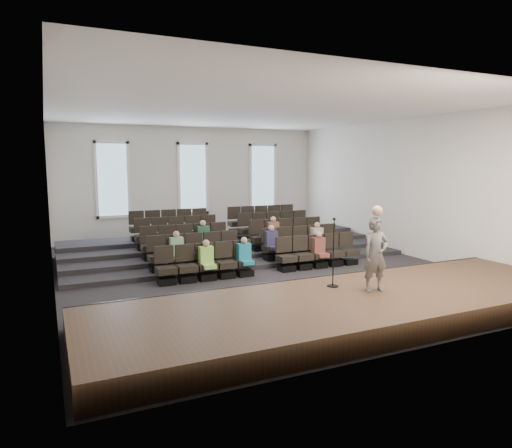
{
  "coord_description": "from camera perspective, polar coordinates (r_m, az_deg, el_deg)",
  "views": [
    {
      "loc": [
        -6.07,
        -13.02,
        3.39
      ],
      "look_at": [
        0.17,
        0.5,
        1.4
      ],
      "focal_mm": 32.0,
      "sensor_mm": 36.0,
      "label": 1
    }
  ],
  "objects": [
    {
      "name": "ground",
      "position": [
        14.75,
        0.23,
        -5.68
      ],
      "size": [
        14.0,
        14.0,
        0.0
      ],
      "primitive_type": "plane",
      "color": "black",
      "rests_on": "ground"
    },
    {
      "name": "stage",
      "position": [
        10.46,
        12.31,
        -10.04
      ],
      "size": [
        11.8,
        3.6,
        0.5
      ],
      "primitive_type": "cube",
      "color": "#402C1B",
      "rests_on": "ground"
    },
    {
      "name": "ceiling",
      "position": [
        14.45,
        0.24,
        14.04
      ],
      "size": [
        12.0,
        14.0,
        0.02
      ],
      "primitive_type": "cube",
      "color": "white",
      "rests_on": "ground"
    },
    {
      "name": "mic_stand",
      "position": [
        10.91,
        9.62,
        -5.22
      ],
      "size": [
        0.27,
        0.27,
        1.64
      ],
      "color": "black",
      "rests_on": "stage"
    },
    {
      "name": "risers",
      "position": [
        17.58,
        -4.15,
        -2.89
      ],
      "size": [
        11.8,
        4.8,
        0.6
      ],
      "color": "black",
      "rests_on": "ground"
    },
    {
      "name": "speaker",
      "position": [
        10.67,
        14.73,
        -3.7
      ],
      "size": [
        0.65,
        0.46,
        1.69
      ],
      "primitive_type": "imported",
      "rotation": [
        0.0,
        0.0,
        -0.1
      ],
      "color": "#5C5A57",
      "rests_on": "stage"
    },
    {
      "name": "wall_left",
      "position": [
        13.05,
        -24.53,
        3.01
      ],
      "size": [
        0.04,
        14.0,
        5.0
      ],
      "primitive_type": "cube",
      "color": "silver",
      "rests_on": "ground"
    },
    {
      "name": "windows",
      "position": [
        20.88,
        -7.9,
        5.64
      ],
      "size": [
        8.44,
        0.1,
        3.24
      ],
      "color": "white",
      "rests_on": "wall_back"
    },
    {
      "name": "wall_back",
      "position": [
        20.95,
        -7.94,
        5.09
      ],
      "size": [
        12.0,
        0.04,
        5.0
      ],
      "primitive_type": "cube",
      "color": "silver",
      "rests_on": "ground"
    },
    {
      "name": "stage_lip",
      "position": [
        11.85,
        7.11,
        -7.81
      ],
      "size": [
        11.8,
        0.06,
        0.52
      ],
      "primitive_type": "cube",
      "color": "black",
      "rests_on": "ground"
    },
    {
      "name": "seating_rows",
      "position": [
        16.0,
        -2.1,
        -2.15
      ],
      "size": [
        6.8,
        4.7,
        1.67
      ],
      "color": "black",
      "rests_on": "ground"
    },
    {
      "name": "wall_right",
      "position": [
        17.79,
        18.15,
        4.36
      ],
      "size": [
        0.04,
        14.0,
        5.0
      ],
      "primitive_type": "cube",
      "color": "silver",
      "rests_on": "ground"
    },
    {
      "name": "audience",
      "position": [
        14.88,
        -0.29,
        -2.38
      ],
      "size": [
        5.45,
        2.64,
        1.1
      ],
      "color": "#91DA57",
      "rests_on": "seating_rows"
    },
    {
      "name": "wall_front",
      "position": [
        8.58,
        20.47,
        1.18
      ],
      "size": [
        12.0,
        0.04,
        5.0
      ],
      "primitive_type": "cube",
      "color": "silver",
      "rests_on": "ground"
    }
  ]
}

